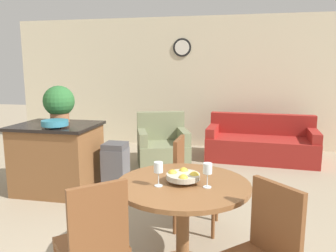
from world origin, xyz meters
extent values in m
cube|color=beige|center=(0.00, 5.47, 1.35)|extent=(8.00, 0.06, 2.70)
cylinder|color=black|center=(-0.28, 5.43, 2.08)|extent=(0.38, 0.02, 0.38)
cylinder|color=white|center=(-0.28, 5.42, 2.08)|extent=(0.30, 0.01, 0.30)
cylinder|color=brown|center=(0.44, 1.01, 0.38)|extent=(0.11, 0.11, 0.68)
cylinder|color=brown|center=(0.44, 1.01, 0.74)|extent=(1.06, 1.06, 0.03)
cube|color=brown|center=(-0.12, 0.49, 0.44)|extent=(0.59, 0.59, 0.05)
cube|color=brown|center=(0.01, 0.35, 0.71)|extent=(0.31, 0.29, 0.48)
cube|color=brown|center=(1.10, 0.58, 0.71)|extent=(0.29, 0.31, 0.48)
cylinder|color=brown|center=(0.67, 1.96, 0.21)|extent=(0.04, 0.04, 0.42)
cylinder|color=brown|center=(0.65, 1.58, 0.21)|extent=(0.04, 0.04, 0.42)
cylinder|color=brown|center=(0.28, 1.97, 0.21)|extent=(0.04, 0.04, 0.42)
cylinder|color=brown|center=(0.27, 1.59, 0.21)|extent=(0.04, 0.04, 0.42)
cube|color=brown|center=(0.47, 1.78, 0.44)|extent=(0.44, 0.44, 0.05)
cube|color=brown|center=(0.28, 1.78, 0.71)|extent=(0.05, 0.39, 0.48)
cylinder|color=#B7B29E|center=(0.44, 1.01, 0.77)|extent=(0.10, 0.10, 0.03)
cylinder|color=#B7B29E|center=(0.44, 1.01, 0.81)|extent=(0.27, 0.27, 0.04)
sphere|color=gold|center=(0.53, 1.01, 0.81)|extent=(0.08, 0.08, 0.08)
sphere|color=gold|center=(0.43, 1.10, 0.81)|extent=(0.08, 0.08, 0.08)
sphere|color=gold|center=(0.35, 1.02, 0.81)|extent=(0.08, 0.08, 0.08)
sphere|color=gold|center=(0.45, 0.93, 0.81)|extent=(0.08, 0.08, 0.08)
cylinder|color=silver|center=(0.27, 0.90, 0.76)|extent=(0.06, 0.06, 0.01)
cylinder|color=silver|center=(0.27, 0.90, 0.81)|extent=(0.01, 0.01, 0.10)
cylinder|color=silver|center=(0.27, 0.90, 0.91)|extent=(0.07, 0.07, 0.08)
cylinder|color=silver|center=(0.63, 0.94, 0.76)|extent=(0.06, 0.06, 0.01)
cylinder|color=silver|center=(0.63, 0.94, 0.81)|extent=(0.01, 0.01, 0.10)
cylinder|color=silver|center=(0.63, 0.94, 0.91)|extent=(0.07, 0.07, 0.08)
cube|color=brown|center=(-1.49, 2.46, 0.44)|extent=(1.00, 0.79, 0.88)
cube|color=black|center=(-1.49, 2.46, 0.90)|extent=(1.06, 0.85, 0.04)
cylinder|color=teal|center=(-1.36, 2.23, 0.93)|extent=(0.11, 0.11, 0.02)
cylinder|color=teal|center=(-1.36, 2.23, 0.98)|extent=(0.33, 0.33, 0.07)
cylinder|color=#A36642|center=(-1.53, 2.64, 0.98)|extent=(0.25, 0.25, 0.13)
sphere|color=#2D6B33|center=(-1.53, 2.64, 1.21)|extent=(0.42, 0.42, 0.42)
cube|color=#56565B|center=(-0.72, 2.59, 0.29)|extent=(0.30, 0.31, 0.59)
cube|color=#49494E|center=(-0.72, 2.59, 0.63)|extent=(0.29, 0.30, 0.08)
cube|color=maroon|center=(1.32, 4.57, 0.21)|extent=(1.97, 1.03, 0.42)
cube|color=maroon|center=(1.34, 4.92, 0.61)|extent=(1.92, 0.33, 0.38)
cube|color=maroon|center=(0.45, 4.63, 0.30)|extent=(0.22, 0.84, 0.59)
cube|color=maroon|center=(2.19, 4.50, 0.30)|extent=(0.22, 0.84, 0.59)
cube|color=#7A7F5B|center=(-0.35, 3.87, 0.20)|extent=(1.05, 1.03, 0.40)
cube|color=#7A7F5B|center=(-0.45, 4.17, 0.65)|extent=(0.84, 0.44, 0.49)
cube|color=#7A7F5B|center=(-0.68, 3.76, 0.31)|extent=(0.37, 0.74, 0.62)
cube|color=#7A7F5B|center=(-0.02, 3.99, 0.31)|extent=(0.37, 0.74, 0.62)
camera|label=1|loc=(0.81, -1.43, 1.64)|focal=35.00mm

